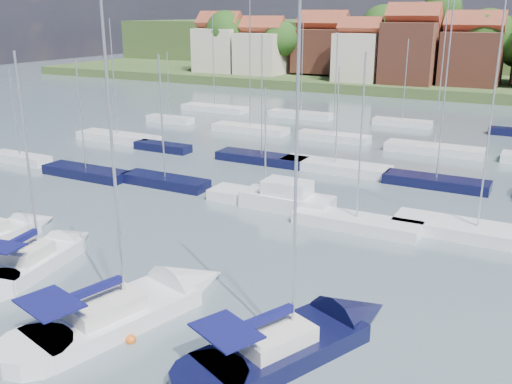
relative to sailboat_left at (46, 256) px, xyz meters
The scene contains 8 objects.
ground 38.11m from the sailboat_left, 68.53° to the left, with size 260.00×260.00×0.00m, color #42505A.
sailboat_left is the anchor object (origin of this frame).
sailboat_centre 9.10m from the sailboat_left, 11.97° to the right, with size 6.50×13.20×17.28m.
sailboat_navy 17.37m from the sailboat_left, ahead, with size 7.81×12.34×16.71m.
sailboat_far 5.37m from the sailboat_left, 166.51° to the left, with size 2.51×9.14×12.20m.
buoy_c 11.10m from the sailboat_left, 23.56° to the right, with size 0.49×0.49×0.49m, color #D85914.
buoy_e 18.57m from the sailboat_left, ahead, with size 0.45×0.45×0.45m, color #D85914.
marina_field 34.48m from the sailboat_left, 62.62° to the left, with size 79.62×41.41×15.93m.
Camera 1 is at (11.88, -17.17, 14.29)m, focal length 40.00 mm.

